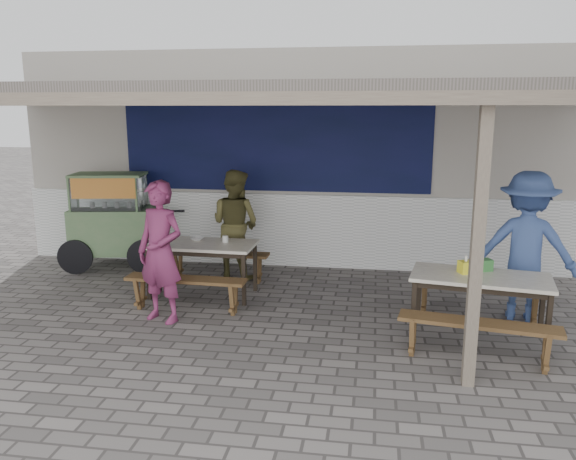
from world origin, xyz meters
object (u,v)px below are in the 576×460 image
(condiment_jar, at_px, (225,239))
(condiment_bowl, at_px, (197,239))
(bench_left_street, at_px, (186,286))
(donation_box, at_px, (483,265))
(vendor_cart, at_px, (113,217))
(tissue_box, at_px, (466,267))
(bench_right_street, at_px, (478,332))
(table_left, at_px, (202,248))
(bench_left_wall, at_px, (218,259))
(patron_right_table, at_px, (526,246))
(table_right, at_px, (480,282))
(bench_right_wall, at_px, (479,293))
(patron_street_side, at_px, (161,252))
(patron_wall_side, at_px, (235,224))

(condiment_jar, distance_m, condiment_bowl, 0.42)
(bench_left_street, bearing_deg, donation_box, -0.51)
(vendor_cart, xyz_separation_m, tissue_box, (5.22, -2.07, -0.03))
(bench_right_street, bearing_deg, table_left, 163.80)
(bench_left_wall, bearing_deg, patron_right_table, -10.86)
(bench_left_wall, height_order, donation_box, donation_box)
(tissue_box, bearing_deg, table_right, -24.83)
(condiment_jar, bearing_deg, bench_left_wall, 116.48)
(bench_right_wall, height_order, patron_right_table, patron_right_table)
(patron_street_side, height_order, patron_right_table, patron_right_table)
(condiment_bowl, bearing_deg, patron_wall_side, 66.35)
(tissue_box, height_order, condiment_jar, tissue_box)
(vendor_cart, bearing_deg, patron_street_side, -62.54)
(bench_right_wall, bearing_deg, tissue_box, -105.35)
(bench_left_street, xyz_separation_m, table_right, (3.55, -0.35, 0.33))
(tissue_box, bearing_deg, patron_street_side, -179.12)
(patron_right_table, xyz_separation_m, condiment_jar, (-3.88, 0.36, -0.12))
(table_left, bearing_deg, bench_left_wall, 90.00)
(bench_left_street, relative_size, bench_left_wall, 1.00)
(table_left, distance_m, bench_right_wall, 3.68)
(patron_right_table, bearing_deg, bench_right_wall, 25.44)
(table_right, distance_m, patron_right_table, 1.03)
(vendor_cart, bearing_deg, bench_right_street, -38.15)
(table_right, xyz_separation_m, patron_street_side, (-3.74, 0.02, 0.20))
(patron_wall_side, distance_m, condiment_bowl, 0.87)
(bench_right_wall, xyz_separation_m, condiment_jar, (-3.34, 0.48, 0.45))
(patron_wall_side, height_order, donation_box, patron_wall_side)
(condiment_jar, bearing_deg, tissue_box, -18.95)
(table_right, bearing_deg, condiment_jar, 170.60)
(table_left, distance_m, condiment_jar, 0.34)
(patron_street_side, bearing_deg, condiment_jar, 84.06)
(table_left, distance_m, bench_left_wall, 0.75)
(tissue_box, bearing_deg, vendor_cart, 158.33)
(bench_left_street, bearing_deg, bench_left_wall, 90.00)
(bench_right_street, distance_m, vendor_cart, 5.98)
(patron_right_table, height_order, condiment_jar, patron_right_table)
(condiment_bowl, bearing_deg, vendor_cart, 150.65)
(bench_right_wall, bearing_deg, patron_right_table, 22.57)
(table_left, relative_size, vendor_cart, 0.79)
(table_left, xyz_separation_m, bench_right_wall, (3.64, -0.38, -0.33))
(condiment_jar, xyz_separation_m, condiment_bowl, (-0.42, 0.05, -0.02))
(table_left, xyz_separation_m, patron_right_table, (4.18, -0.25, 0.25))
(donation_box, height_order, condiment_bowl, donation_box)
(table_right, xyz_separation_m, bench_right_wall, (0.11, 0.65, -0.33))
(bench_right_street, relative_size, tissue_box, 11.64)
(bench_left_wall, height_order, patron_right_table, patron_right_table)
(patron_wall_side, distance_m, patron_right_table, 4.12)
(bench_right_wall, relative_size, condiment_jar, 17.55)
(bench_right_street, xyz_separation_m, condiment_jar, (-3.12, 1.78, 0.45))
(bench_right_street, bearing_deg, patron_wall_side, 150.38)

